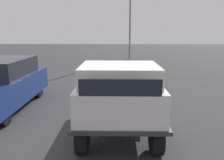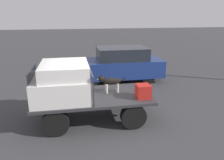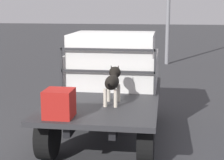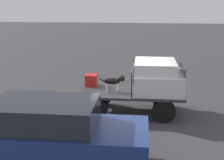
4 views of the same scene
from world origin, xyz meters
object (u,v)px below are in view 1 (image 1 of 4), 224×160
Objects in this scene: cargo_crate at (133,81)px; dog at (112,82)px; flatbed_truck at (119,109)px; parked_sedan at (2,84)px.

dog is at bearing -35.66° from cargo_crate.
flatbed_truck is 0.82× the size of parked_sedan.
cargo_crate is 4.34m from parked_sedan.
dog is 1.13m from cargo_crate.
flatbed_truck is 0.84m from dog.
flatbed_truck is at bearing 62.27° from parked_sedan.
dog is 3.85m from parked_sedan.
cargo_crate is 0.10× the size of parked_sedan.
parked_sedan is at bearing -88.13° from dog.
parked_sedan is at bearing -113.12° from flatbed_truck.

